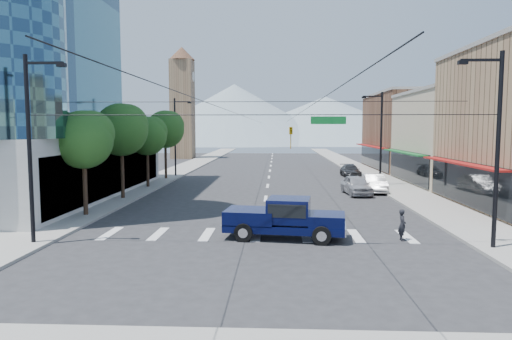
% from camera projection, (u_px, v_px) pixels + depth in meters
% --- Properties ---
extents(ground, '(160.00, 160.00, 0.00)m').
position_uv_depth(ground, '(259.00, 242.00, 22.40)').
color(ground, '#28282B').
rests_on(ground, ground).
extents(sidewalk_left, '(4.00, 120.00, 0.15)m').
position_uv_depth(sidewalk_left, '(183.00, 168.00, 62.72)').
color(sidewalk_left, gray).
rests_on(sidewalk_left, ground).
extents(sidewalk_right, '(4.00, 120.00, 0.15)m').
position_uv_depth(sidewalk_right, '(359.00, 169.00, 61.65)').
color(sidewalk_right, gray).
rests_on(sidewalk_right, ground).
extents(shop_mid, '(12.00, 14.00, 9.00)m').
position_uv_depth(shop_mid, '(471.00, 139.00, 44.97)').
color(shop_mid, tan).
rests_on(shop_mid, ground).
extents(shop_far, '(12.00, 18.00, 10.00)m').
position_uv_depth(shop_far, '(420.00, 133.00, 60.84)').
color(shop_far, brown).
rests_on(shop_far, ground).
extents(clock_tower, '(4.80, 4.80, 20.40)m').
position_uv_depth(clock_tower, '(182.00, 101.00, 83.85)').
color(clock_tower, '#8C6B4C').
rests_on(clock_tower, ground).
extents(mountain_left, '(80.00, 80.00, 22.00)m').
position_uv_depth(mountain_left, '(234.00, 114.00, 171.29)').
color(mountain_left, gray).
rests_on(mountain_left, ground).
extents(mountain_right, '(90.00, 90.00, 18.00)m').
position_uv_depth(mountain_right, '(325.00, 120.00, 179.86)').
color(mountain_right, gray).
rests_on(mountain_right, ground).
extents(tree_near, '(3.65, 3.64, 6.71)m').
position_uv_depth(tree_near, '(86.00, 138.00, 28.51)').
color(tree_near, black).
rests_on(tree_near, ground).
extents(tree_midnear, '(4.09, 4.09, 7.52)m').
position_uv_depth(tree_midnear, '(123.00, 128.00, 35.42)').
color(tree_midnear, black).
rests_on(tree_midnear, ground).
extents(tree_midfar, '(3.65, 3.64, 6.71)m').
position_uv_depth(tree_midfar, '(149.00, 135.00, 42.43)').
color(tree_midfar, black).
rests_on(tree_midfar, ground).
extents(tree_far, '(4.09, 4.09, 7.52)m').
position_uv_depth(tree_far, '(167.00, 128.00, 49.34)').
color(tree_far, black).
rests_on(tree_far, ground).
extents(signal_rig, '(21.80, 0.20, 9.00)m').
position_uv_depth(signal_rig, '(262.00, 149.00, 20.97)').
color(signal_rig, black).
rests_on(signal_rig, ground).
extents(lamp_pole_nw, '(2.00, 0.25, 9.00)m').
position_uv_depth(lamp_pole_nw, '(176.00, 134.00, 52.27)').
color(lamp_pole_nw, black).
rests_on(lamp_pole_nw, ground).
extents(lamp_pole_ne, '(2.00, 0.25, 9.00)m').
position_uv_depth(lamp_pole_ne, '(380.00, 135.00, 43.36)').
color(lamp_pole_ne, black).
rests_on(lamp_pole_ne, ground).
extents(pickup_truck, '(6.36, 3.00, 2.08)m').
position_uv_depth(pickup_truck, '(284.00, 217.00, 23.11)').
color(pickup_truck, '#070C35').
rests_on(pickup_truck, ground).
extents(pedestrian, '(0.39, 0.58, 1.58)m').
position_uv_depth(pedestrian, '(402.00, 225.00, 22.69)').
color(pedestrian, black).
rests_on(pedestrian, ground).
extents(parked_car_near, '(2.35, 4.92, 1.62)m').
position_uv_depth(parked_car_near, '(356.00, 185.00, 38.42)').
color(parked_car_near, '#AAA9AE').
rests_on(parked_car_near, ground).
extents(parked_car_mid, '(1.82, 4.83, 1.57)m').
position_uv_depth(parked_car_mid, '(374.00, 183.00, 39.88)').
color(parked_car_mid, white).
rests_on(parked_car_mid, ground).
extents(parked_car_far, '(2.06, 4.80, 1.38)m').
position_uv_depth(parked_car_far, '(350.00, 171.00, 52.59)').
color(parked_car_far, '#29292B').
rests_on(parked_car_far, ground).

